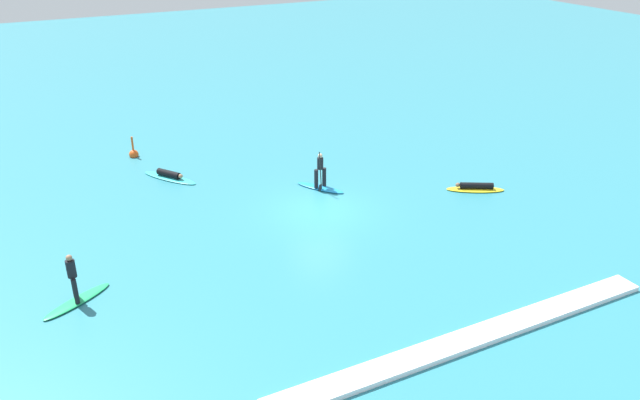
# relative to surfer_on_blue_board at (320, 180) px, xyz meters

# --- Properties ---
(ground_plane) EXTENTS (120.00, 120.00, 0.00)m
(ground_plane) POSITION_rel_surfer_on_blue_board_xyz_m (-1.08, -2.10, -0.45)
(ground_plane) COLOR teal
(ground_plane) RESTS_ON ground
(surfer_on_blue_board) EXTENTS (1.86, 2.42, 2.01)m
(surfer_on_blue_board) POSITION_rel_surfer_on_blue_board_xyz_m (0.00, 0.00, 0.00)
(surfer_on_blue_board) COLOR #1E8CD1
(surfer_on_blue_board) RESTS_ON ground_plane
(surfer_on_teal_board) EXTENTS (2.36, 3.05, 0.42)m
(surfer_on_teal_board) POSITION_rel_surfer_on_blue_board_xyz_m (-6.09, 4.48, -0.31)
(surfer_on_teal_board) COLOR #33C6CC
(surfer_on_teal_board) RESTS_ON ground_plane
(surfer_on_yellow_board) EXTENTS (2.73, 1.97, 0.39)m
(surfer_on_yellow_board) POSITION_rel_surfer_on_blue_board_xyz_m (6.48, -3.52, -0.31)
(surfer_on_yellow_board) COLOR yellow
(surfer_on_yellow_board) RESTS_ON ground_plane
(surfer_on_green_board) EXTENTS (2.60, 1.82, 1.86)m
(surfer_on_green_board) POSITION_rel_surfer_on_blue_board_xyz_m (-11.76, -4.74, 0.03)
(surfer_on_green_board) COLOR #23B266
(surfer_on_green_board) RESTS_ON ground_plane
(marker_buoy) EXTENTS (0.50, 0.50, 1.25)m
(marker_buoy) POSITION_rel_surfer_on_blue_board_xyz_m (-7.01, 8.35, -0.28)
(marker_buoy) COLOR #E55119
(marker_buoy) RESTS_ON ground_plane
(wave_crest) EXTENTS (14.05, 0.90, 0.18)m
(wave_crest) POSITION_rel_surfer_on_blue_board_xyz_m (-1.08, -12.55, -0.36)
(wave_crest) COLOR white
(wave_crest) RESTS_ON ground_plane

